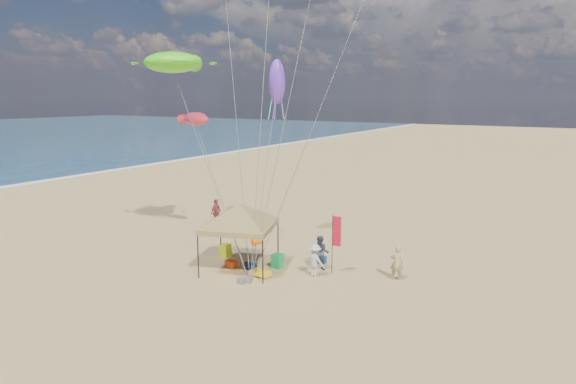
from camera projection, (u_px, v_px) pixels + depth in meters
name	position (u px, v px, depth m)	size (l,w,h in m)	color
ground	(253.00, 291.00, 21.33)	(280.00, 280.00, 0.00)	tan
canopy_tent	(239.00, 206.00, 23.43)	(6.02, 6.02, 3.94)	black
feather_flag	(336.00, 235.00, 23.07)	(0.45, 0.08, 2.95)	black
cooler_red	(231.00, 264.00, 24.26)	(0.54, 0.38, 0.38)	#C84110
cooler_blue	(321.00, 259.00, 24.93)	(0.54, 0.38, 0.38)	#1445A5
bag_navy	(251.00, 266.00, 24.02)	(0.36, 0.36, 0.60)	black
bag_orange	(256.00, 241.00, 28.09)	(0.36, 0.36, 0.60)	orange
chair_green	(278.00, 261.00, 24.25)	(0.50, 0.50, 0.70)	#1B994E
chair_yellow	(225.00, 250.00, 25.88)	(0.50, 0.50, 0.70)	#E3FC1C
crate_grey	(242.00, 280.00, 22.19)	(0.34, 0.30, 0.28)	slate
beach_cart	(261.00, 273.00, 22.99)	(0.90, 0.50, 0.24)	yellow
person_near_a	(397.00, 263.00, 22.53)	(0.62, 0.40, 1.69)	tan
person_near_b	(321.00, 253.00, 23.78)	(0.85, 0.67, 1.76)	#363E49
person_near_c	(315.00, 261.00, 22.88)	(1.05, 0.60, 1.62)	beige
person_far_a	(216.00, 212.00, 32.11)	(1.07, 0.45, 1.83)	#A33E42
turtle_kite	(172.00, 62.00, 26.03)	(3.38, 2.70, 1.13)	#4CE419
fish_kite	(196.00, 119.00, 27.36)	(1.73, 0.87, 0.77)	#EB2F4D
squid_kite	(277.00, 82.00, 27.62)	(0.97, 0.97, 2.53)	#6E35CA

